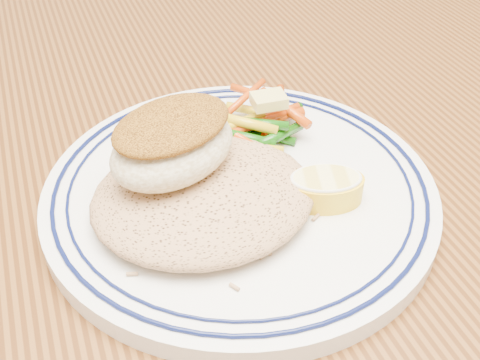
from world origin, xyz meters
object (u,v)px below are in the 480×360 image
at_px(dining_table, 225,293).
at_px(plate, 240,191).
at_px(fish_fillet, 173,142).
at_px(vegetable_pile, 257,125).
at_px(rice_pilaf, 203,192).
at_px(lemon_wedge, 325,187).

distance_m(dining_table, plate, 0.11).
height_order(fish_fillet, vegetable_pile, fish_fillet).
distance_m(dining_table, vegetable_pile, 0.14).
relative_size(dining_table, rice_pilaf, 9.94).
height_order(rice_pilaf, lemon_wedge, rice_pilaf).
bearing_deg(lemon_wedge, fish_fillet, 156.34).
distance_m(plate, vegetable_pile, 0.06).
relative_size(plate, lemon_wedge, 4.59).
relative_size(rice_pilaf, fish_fillet, 1.38).
xyz_separation_m(plate, vegetable_pile, (0.03, 0.05, 0.02)).
bearing_deg(fish_fillet, plate, -6.96).
relative_size(plate, fish_fillet, 2.55).
bearing_deg(dining_table, rice_pilaf, -140.06).
bearing_deg(lemon_wedge, plate, 143.82).
relative_size(dining_table, plate, 5.38).
bearing_deg(fish_fillet, lemon_wedge, -23.66).
distance_m(dining_table, rice_pilaf, 0.13).
height_order(dining_table, rice_pilaf, rice_pilaf).
distance_m(rice_pilaf, fish_fillet, 0.04).
bearing_deg(dining_table, vegetable_pile, 46.37).
xyz_separation_m(plate, rice_pilaf, (-0.03, -0.01, 0.02)).
relative_size(rice_pilaf, lemon_wedge, 2.49).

